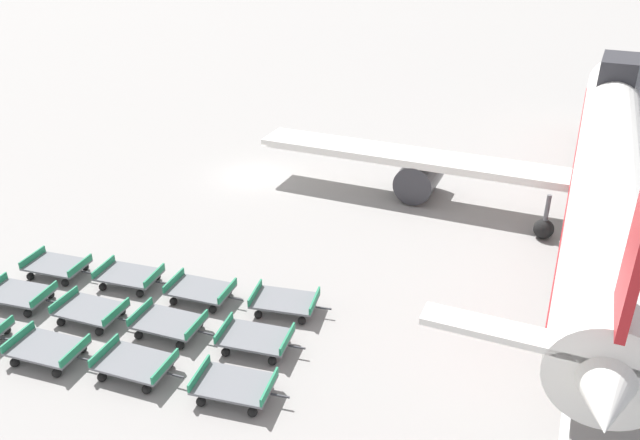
# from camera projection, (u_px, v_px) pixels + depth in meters

# --- Properties ---
(ground_plane) EXTENTS (500.00, 500.00, 0.00)m
(ground_plane) POSITION_uv_depth(u_px,v_px,m) (256.00, 176.00, 41.11)
(ground_plane) COLOR gray
(airplane) EXTENTS (40.41, 42.55, 12.92)m
(airplane) POSITION_uv_depth(u_px,v_px,m) (610.00, 168.00, 33.68)
(airplane) COLOR white
(airplane) RESTS_ON ground_plane
(baggage_dolly_row_near_col_b) EXTENTS (3.58, 2.21, 0.92)m
(baggage_dolly_row_near_col_b) POSITION_uv_depth(u_px,v_px,m) (48.00, 349.00, 24.20)
(baggage_dolly_row_near_col_b) COLOR slate
(baggage_dolly_row_near_col_b) RESTS_ON ground_plane
(baggage_dolly_row_near_col_c) EXTENTS (3.57, 2.15, 0.92)m
(baggage_dolly_row_near_col_c) POSITION_uv_depth(u_px,v_px,m) (135.00, 364.00, 23.42)
(baggage_dolly_row_near_col_c) COLOR slate
(baggage_dolly_row_near_col_c) RESTS_ON ground_plane
(baggage_dolly_row_near_col_d) EXTENTS (3.59, 2.34, 0.92)m
(baggage_dolly_row_near_col_d) POSITION_uv_depth(u_px,v_px,m) (234.00, 386.00, 22.35)
(baggage_dolly_row_near_col_d) COLOR slate
(baggage_dolly_row_near_col_d) RESTS_ON ground_plane
(baggage_dolly_row_mid_a_col_a) EXTENTS (3.59, 2.31, 0.92)m
(baggage_dolly_row_mid_a_col_a) POSITION_uv_depth(u_px,v_px,m) (19.00, 295.00, 27.61)
(baggage_dolly_row_mid_a_col_a) COLOR slate
(baggage_dolly_row_mid_a_col_a) RESTS_ON ground_plane
(baggage_dolly_row_mid_a_col_b) EXTENTS (3.57, 2.14, 0.92)m
(baggage_dolly_row_mid_a_col_b) POSITION_uv_depth(u_px,v_px,m) (91.00, 311.00, 26.51)
(baggage_dolly_row_mid_a_col_b) COLOR slate
(baggage_dolly_row_mid_a_col_b) RESTS_ON ground_plane
(baggage_dolly_row_mid_a_col_c) EXTENTS (3.57, 2.15, 0.92)m
(baggage_dolly_row_mid_a_col_c) POSITION_uv_depth(u_px,v_px,m) (169.00, 323.00, 25.70)
(baggage_dolly_row_mid_a_col_c) COLOR slate
(baggage_dolly_row_mid_a_col_c) RESTS_ON ground_plane
(baggage_dolly_row_mid_a_col_d) EXTENTS (3.59, 2.32, 0.92)m
(baggage_dolly_row_mid_a_col_d) POSITION_uv_depth(u_px,v_px,m) (255.00, 339.00, 24.79)
(baggage_dolly_row_mid_a_col_d) COLOR slate
(baggage_dolly_row_mid_a_col_d) RESTS_ON ground_plane
(baggage_dolly_row_mid_b_col_a) EXTENTS (3.58, 2.26, 0.92)m
(baggage_dolly_row_mid_b_col_a) POSITION_uv_depth(u_px,v_px,m) (57.00, 266.00, 29.82)
(baggage_dolly_row_mid_b_col_a) COLOR slate
(baggage_dolly_row_mid_b_col_a) RESTS_ON ground_plane
(baggage_dolly_row_mid_b_col_b) EXTENTS (3.58, 2.27, 0.92)m
(baggage_dolly_row_mid_b_col_b) POSITION_uv_depth(u_px,v_px,m) (129.00, 276.00, 29.01)
(baggage_dolly_row_mid_b_col_b) COLOR slate
(baggage_dolly_row_mid_b_col_b) RESTS_ON ground_plane
(baggage_dolly_row_mid_b_col_c) EXTENTS (3.57, 2.19, 0.92)m
(baggage_dolly_row_mid_b_col_c) POSITION_uv_depth(u_px,v_px,m) (201.00, 291.00, 27.90)
(baggage_dolly_row_mid_b_col_c) COLOR slate
(baggage_dolly_row_mid_b_col_c) RESTS_ON ground_plane
(baggage_dolly_row_mid_b_col_d) EXTENTS (3.59, 2.42, 0.92)m
(baggage_dolly_row_mid_b_col_d) POSITION_uv_depth(u_px,v_px,m) (285.00, 302.00, 27.11)
(baggage_dolly_row_mid_b_col_d) COLOR slate
(baggage_dolly_row_mid_b_col_d) RESTS_ON ground_plane
(stand_guidance_stripe) EXTENTS (2.53, 28.42, 0.01)m
(stand_guidance_stripe) POSITION_uv_depth(u_px,v_px,m) (577.00, 302.00, 27.94)
(stand_guidance_stripe) COLOR white
(stand_guidance_stripe) RESTS_ON ground_plane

